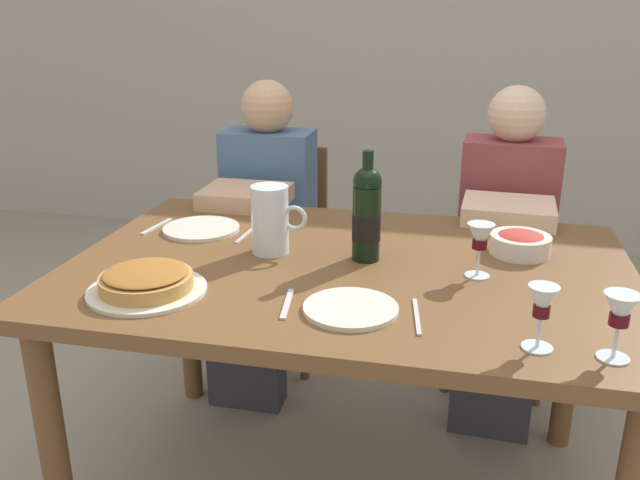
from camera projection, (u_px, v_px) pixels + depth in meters
back_wall at (426, 9)px, 3.82m from camera, size 8.00×0.10×2.80m
dining_table at (347, 296)px, 1.81m from camera, size 1.50×1.00×0.76m
wine_bottle at (367, 214)px, 1.77m from camera, size 0.08×0.08×0.30m
water_pitcher at (271, 224)px, 1.84m from camera, size 0.16×0.10×0.19m
baked_tart at (146, 282)px, 1.59m from camera, size 0.29×0.29×0.06m
salad_bowl at (520, 243)px, 1.84m from camera, size 0.17×0.17×0.07m
wine_glass_left_diner at (542, 306)px, 1.31m from camera, size 0.06×0.06×0.14m
wine_glass_right_diner at (620, 314)px, 1.27m from camera, size 0.07×0.07×0.14m
wine_glass_centre at (480, 239)px, 1.67m from camera, size 0.07×0.07×0.14m
dinner_plate_left_setting at (201, 229)px, 2.04m from camera, size 0.24×0.24×0.01m
dinner_plate_right_setting at (351, 308)px, 1.50m from camera, size 0.22×0.22×0.01m
fork_left_setting at (157, 226)px, 2.08m from camera, size 0.03×0.16×0.00m
knife_left_setting at (248, 233)px, 2.01m from camera, size 0.02×0.18×0.00m
knife_right_setting at (417, 316)px, 1.47m from camera, size 0.04×0.18×0.00m
spoon_right_setting at (287, 304)px, 1.54m from camera, size 0.04×0.16×0.00m
chair_left at (279, 239)px, 2.77m from camera, size 0.40×0.40×0.87m
diner_left at (261, 229)px, 2.51m from camera, size 0.34×0.50×1.16m
chair_right at (502, 254)px, 2.60m from camera, size 0.42×0.42×0.87m
diner_right at (504, 245)px, 2.34m from camera, size 0.35×0.52×1.16m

